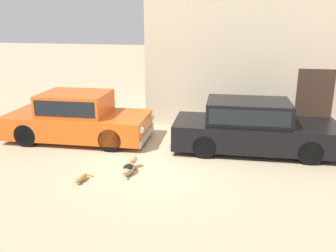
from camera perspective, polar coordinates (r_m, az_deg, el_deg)
The scene contains 5 objects.
ground_plane at distance 9.50m, azimuth -1.51°, elevation -5.47°, with size 80.00×80.00×0.00m, color tan.
parked_sedan_nearest at distance 11.20m, azimuth -14.24°, elevation 1.41°, with size 4.47×2.01×1.47m.
parked_sedan_second at distance 10.21m, azimuth 13.29°, elevation -0.00°, with size 4.69×1.92×1.44m.
stray_dog_spotted at distance 8.77m, azimuth -6.14°, elevation -6.44°, with size 0.24×0.98×0.37m.
stray_cat at distance 8.52m, azimuth -13.57°, elevation -8.11°, with size 0.23×0.62×0.16m.
Camera 1 is at (2.07, -8.53, 3.61)m, focal length 38.24 mm.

